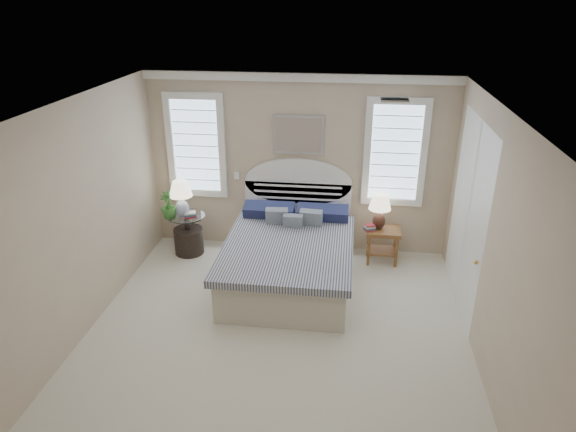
{
  "coord_description": "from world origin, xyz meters",
  "views": [
    {
      "loc": [
        0.77,
        -4.78,
        3.75
      ],
      "look_at": [
        0.03,
        1.0,
        1.17
      ],
      "focal_mm": 32.0,
      "sensor_mm": 36.0,
      "label": 1
    }
  ],
  "objects_px": {
    "nightstand_right": "(383,238)",
    "lamp_left": "(181,195)",
    "side_table_left": "(188,230)",
    "floor_pot": "(189,241)",
    "bed": "(290,255)",
    "lamp_right": "(380,208)"
  },
  "relations": [
    {
      "from": "floor_pot",
      "to": "lamp_left",
      "type": "bearing_deg",
      "value": -149.27
    },
    {
      "from": "side_table_left",
      "to": "lamp_right",
      "type": "height_order",
      "value": "lamp_right"
    },
    {
      "from": "bed",
      "to": "lamp_right",
      "type": "distance_m",
      "value": 1.5
    },
    {
      "from": "bed",
      "to": "nightstand_right",
      "type": "relative_size",
      "value": 4.29
    },
    {
      "from": "side_table_left",
      "to": "floor_pot",
      "type": "xyz_separation_m",
      "value": [
        0.0,
        0.0,
        -0.18
      ]
    },
    {
      "from": "nightstand_right",
      "to": "lamp_right",
      "type": "height_order",
      "value": "lamp_right"
    },
    {
      "from": "lamp_left",
      "to": "bed",
      "type": "bearing_deg",
      "value": -18.44
    },
    {
      "from": "side_table_left",
      "to": "nightstand_right",
      "type": "bearing_deg",
      "value": 1.94
    },
    {
      "from": "floor_pot",
      "to": "lamp_right",
      "type": "xyz_separation_m",
      "value": [
        2.87,
        0.13,
        0.65
      ]
    },
    {
      "from": "bed",
      "to": "nightstand_right",
      "type": "xyz_separation_m",
      "value": [
        1.3,
        0.69,
        0.0
      ]
    },
    {
      "from": "side_table_left",
      "to": "nightstand_right",
      "type": "relative_size",
      "value": 1.19
    },
    {
      "from": "side_table_left",
      "to": "floor_pot",
      "type": "bearing_deg",
      "value": 35.82
    },
    {
      "from": "floor_pot",
      "to": "bed",
      "type": "bearing_deg",
      "value": -19.89
    },
    {
      "from": "nightstand_right",
      "to": "lamp_left",
      "type": "xyz_separation_m",
      "value": [
        -3.0,
        -0.13,
        0.59
      ]
    },
    {
      "from": "nightstand_right",
      "to": "bed",
      "type": "bearing_deg",
      "value": -151.97
    },
    {
      "from": "lamp_left",
      "to": "nightstand_right",
      "type": "bearing_deg",
      "value": 2.42
    },
    {
      "from": "floor_pot",
      "to": "lamp_left",
      "type": "relative_size",
      "value": 0.78
    },
    {
      "from": "bed",
      "to": "side_table_left",
      "type": "bearing_deg",
      "value": 160.26
    },
    {
      "from": "nightstand_right",
      "to": "lamp_right",
      "type": "xyz_separation_m",
      "value": [
        -0.08,
        0.03,
        0.47
      ]
    },
    {
      "from": "nightstand_right",
      "to": "lamp_left",
      "type": "relative_size",
      "value": 0.94
    },
    {
      "from": "bed",
      "to": "lamp_left",
      "type": "xyz_separation_m",
      "value": [
        -1.7,
        0.57,
        0.59
      ]
    },
    {
      "from": "bed",
      "to": "lamp_left",
      "type": "height_order",
      "value": "bed"
    }
  ]
}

